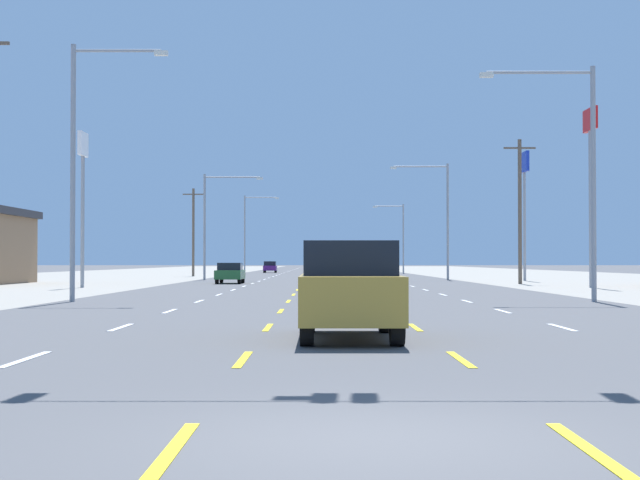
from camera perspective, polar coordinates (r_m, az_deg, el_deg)
name	(u,v)px	position (r m, az deg, el deg)	size (l,w,h in m)	color
ground_plane	(327,282)	(74.70, 0.41, -2.45)	(572.00, 572.00, 0.00)	#4C4C4F
lot_apron_left	(5,282)	(78.53, -17.98, -2.33)	(28.00, 440.00, 0.01)	gray
lane_markings	(325,275)	(113.19, 0.27, -2.04)	(10.64, 227.60, 0.01)	white
suv_center_turn_nearest	(349,288)	(19.86, 1.74, -2.85)	(1.98, 4.90, 1.98)	#B28C33
sedan_center_turn_near	(335,278)	(48.72, 0.86, -2.21)	(1.80, 4.50, 1.46)	white
sedan_far_left_mid	(230,273)	(68.72, -5.26, -1.92)	(1.80, 4.50, 1.46)	#235B2D
hatchback_far_left_midfar	(270,267)	(131.38, -2.92, -1.58)	(1.72, 3.90, 1.54)	#4C196B
pole_sign_left_row_1	(83,174)	(59.76, -13.70, 3.76)	(0.24, 1.74, 9.27)	gray
pole_sign_right_row_1	(591,152)	(60.10, 15.56, 4.96)	(0.24, 2.44, 10.65)	gray
pole_sign_right_row_2	(525,181)	(79.50, 11.89, 3.42)	(0.24, 2.72, 10.27)	gray
streetlight_left_row_0	(82,154)	(39.18, -13.75, 4.92)	(3.79, 0.26, 10.06)	gray
streetlight_right_row_0	(581,163)	(39.36, 15.02, 4.38)	(4.52, 0.26, 9.20)	gray
streetlight_left_row_1	(212,217)	(81.65, -6.35, 1.35)	(4.96, 0.26, 8.84)	gray
streetlight_right_row_1	(441,211)	(81.80, 7.13, 1.67)	(4.90, 0.26, 9.72)	gray
streetlight_left_row_2	(249,228)	(124.71, -4.21, 0.70)	(4.47, 0.26, 9.96)	gray
streetlight_right_row_2	(400,233)	(124.77, 4.72, 0.41)	(3.98, 0.26, 8.86)	gray
utility_pole_right_row_1	(520,209)	(68.51, 11.64, 1.81)	(2.20, 0.26, 9.99)	brown
utility_pole_left_row_2	(194,230)	(101.40, -7.41, 0.56)	(2.20, 0.26, 9.09)	brown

